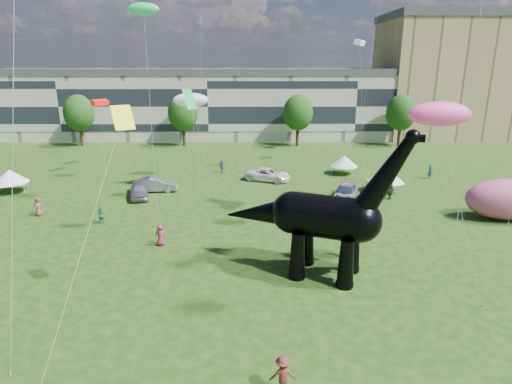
{
  "coord_description": "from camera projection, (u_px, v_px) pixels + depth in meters",
  "views": [
    {
      "loc": [
        0.15,
        -21.96,
        14.05
      ],
      "look_at": [
        0.36,
        8.0,
        5.0
      ],
      "focal_mm": 30.0,
      "sensor_mm": 36.0,
      "label": 1
    }
  ],
  "objects": [
    {
      "name": "dinosaur_sculpture",
      "position": [
        318.0,
        218.0,
        28.71
      ],
      "size": [
        12.83,
        6.75,
        10.75
      ],
      "rotation": [
        0.0,
        0.0,
        -0.39
      ],
      "color": "black",
      "rests_on": "ground"
    },
    {
      "name": "gazebo_left",
      "position": [
        10.0,
        177.0,
        47.89
      ],
      "size": [
        4.91,
        4.91,
        2.64
      ],
      "rotation": [
        0.0,
        0.0,
        0.38
      ],
      "color": "white",
      "rests_on": "ground"
    },
    {
      "name": "tree_far_left",
      "position": [
        79.0,
        110.0,
        73.79
      ],
      "size": [
        5.2,
        5.2,
        9.44
      ],
      "color": "#382314",
      "rests_on": "ground"
    },
    {
      "name": "inflatable_pink",
      "position": [
        508.0,
        199.0,
        39.63
      ],
      "size": [
        8.04,
        4.51,
        3.87
      ],
      "primitive_type": "ellipsoid",
      "rotation": [
        0.0,
        0.0,
        -0.09
      ],
      "color": "#CE5086",
      "rests_on": "ground"
    },
    {
      "name": "car_white",
      "position": [
        268.0,
        175.0,
        53.03
      ],
      "size": [
        6.19,
        4.52,
        1.56
      ],
      "primitive_type": "imported",
      "rotation": [
        0.0,
        0.0,
        1.19
      ],
      "color": "white",
      "rests_on": "ground"
    },
    {
      "name": "tree_mid_right",
      "position": [
        298.0,
        110.0,
        74.05
      ],
      "size": [
        5.2,
        5.2,
        9.44
      ],
      "color": "#382314",
      "rests_on": "ground"
    },
    {
      "name": "car_grey",
      "position": [
        155.0,
        185.0,
        48.54
      ],
      "size": [
        5.2,
        2.39,
        1.65
      ],
      "primitive_type": "imported",
      "rotation": [
        0.0,
        0.0,
        1.7
      ],
      "color": "gray",
      "rests_on": "ground"
    },
    {
      "name": "gazebo_near",
      "position": [
        386.0,
        175.0,
        48.15
      ],
      "size": [
        5.04,
        5.04,
        2.81
      ],
      "rotation": [
        0.0,
        0.0,
        0.3
      ],
      "color": "white",
      "rests_on": "ground"
    },
    {
      "name": "car_silver",
      "position": [
        139.0,
        190.0,
        46.36
      ],
      "size": [
        3.0,
        5.02,
        1.6
      ],
      "primitive_type": "imported",
      "rotation": [
        0.0,
        0.0,
        0.25
      ],
      "color": "#A7A7AB",
      "rests_on": "ground"
    },
    {
      "name": "car_dark",
      "position": [
        346.0,
        192.0,
        45.71
      ],
      "size": [
        3.95,
        5.88,
        1.58
      ],
      "primitive_type": "imported",
      "rotation": [
        0.0,
        0.0,
        -0.35
      ],
      "color": "#595960",
      "rests_on": "ground"
    },
    {
      "name": "apartment_block",
      "position": [
        454.0,
        79.0,
        84.4
      ],
      "size": [
        28.0,
        18.0,
        22.0
      ],
      "primitive_type": "cube",
      "color": "tan",
      "rests_on": "ground"
    },
    {
      "name": "terrace_row",
      "position": [
        211.0,
        107.0,
        82.64
      ],
      "size": [
        78.0,
        11.0,
        12.0
      ],
      "primitive_type": "cube",
      "color": "beige",
      "rests_on": "ground"
    },
    {
      "name": "visitors",
      "position": [
        230.0,
        213.0,
        39.23
      ],
      "size": [
        52.76,
        40.63,
        1.88
      ],
      "color": "#386A8C",
      "rests_on": "ground"
    },
    {
      "name": "tree_mid_left",
      "position": [
        183.0,
        110.0,
        73.91
      ],
      "size": [
        5.2,
        5.2,
        9.44
      ],
      "color": "#382314",
      "rests_on": "ground"
    },
    {
      "name": "gazebo_far",
      "position": [
        344.0,
        161.0,
        56.0
      ],
      "size": [
        4.6,
        4.6,
        2.46
      ],
      "rotation": [
        0.0,
        0.0,
        -0.39
      ],
      "color": "white",
      "rests_on": "ground"
    },
    {
      "name": "ground",
      "position": [
        251.0,
        313.0,
        25.08
      ],
      "size": [
        220.0,
        220.0,
        0.0
      ],
      "primitive_type": "plane",
      "color": "#16330C",
      "rests_on": "ground"
    },
    {
      "name": "tree_far_right",
      "position": [
        402.0,
        110.0,
        74.18
      ],
      "size": [
        5.2,
        5.2,
        9.44
      ],
      "color": "#382314",
      "rests_on": "ground"
    }
  ]
}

